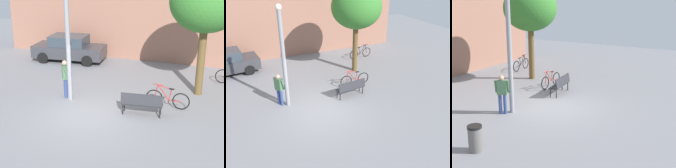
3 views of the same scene
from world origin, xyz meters
TOP-DOWN VIEW (x-y plane):
  - ground_plane at (0.00, 0.00)m, footprint 36.00×36.00m
  - lamppost at (-1.42, 1.19)m, footprint 0.28×0.28m
  - person_by_lamppost at (-1.75, 1.41)m, footprint 0.51×0.62m
  - park_bench at (1.89, 0.70)m, footprint 1.64×0.64m
  - plaza_tree at (3.70, 3.72)m, footprint 3.04×3.04m
  - bicycle_red at (2.68, 1.78)m, footprint 1.81×0.09m
  - bicycle_black at (5.20, 5.64)m, footprint 1.81×0.18m
  - trash_bin at (-4.84, -0.03)m, footprint 0.47×0.47m

SIDE VIEW (x-z plane):
  - ground_plane at x=0.00m, z-range 0.00..0.00m
  - bicycle_red at x=2.68m, z-range -0.10..0.87m
  - bicycle_black at x=5.20m, z-range -0.10..0.87m
  - trash_bin at x=-4.84m, z-range 0.00..0.88m
  - park_bench at x=1.89m, z-range 0.08..1.01m
  - person_by_lamppost at x=-1.75m, z-range 0.13..1.80m
  - lamppost at x=-1.42m, z-range 0.15..5.12m
  - plaza_tree at x=3.70m, z-range 1.37..6.75m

